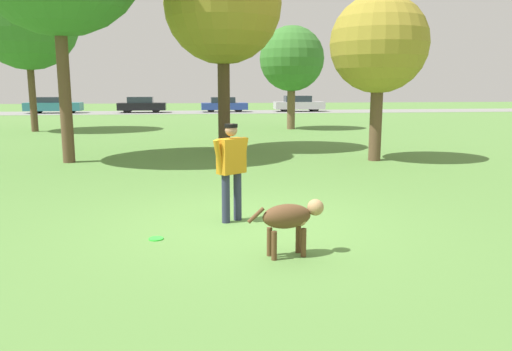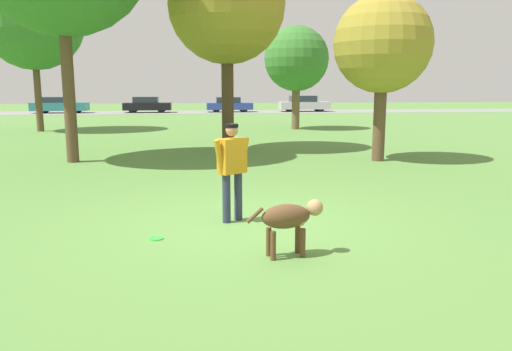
{
  "view_description": "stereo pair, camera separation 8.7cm",
  "coord_description": "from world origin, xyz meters",
  "px_view_note": "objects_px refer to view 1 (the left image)",
  "views": [
    {
      "loc": [
        -0.91,
        -7.64,
        2.14
      ],
      "look_at": [
        0.05,
        -0.75,
        0.9
      ],
      "focal_mm": 35.0,
      "sensor_mm": 36.0,
      "label": 1
    },
    {
      "loc": [
        -0.82,
        -7.65,
        2.14
      ],
      "look_at": [
        0.05,
        -0.75,
        0.9
      ],
      "focal_mm": 35.0,
      "sensor_mm": 36.0,
      "label": 2
    }
  ],
  "objects_px": {
    "dog": "(291,218)",
    "tree_far_right": "(292,59)",
    "tree_mid_center": "(223,5)",
    "parked_car_teal": "(53,105)",
    "tree_far_left": "(26,19)",
    "frisbee": "(156,239)",
    "person": "(231,164)",
    "parked_car_blue": "(224,105)",
    "tree_near_right": "(379,45)",
    "parked_car_silver": "(299,104)",
    "parked_car_black": "(142,105)"
  },
  "relations": [
    {
      "from": "parked_car_silver",
      "to": "parked_car_blue",
      "type": "bearing_deg",
      "value": -177.29
    },
    {
      "from": "frisbee",
      "to": "tree_near_right",
      "type": "relative_size",
      "value": 0.04
    },
    {
      "from": "parked_car_blue",
      "to": "parked_car_silver",
      "type": "height_order",
      "value": "parked_car_silver"
    },
    {
      "from": "parked_car_teal",
      "to": "parked_car_silver",
      "type": "relative_size",
      "value": 1.01
    },
    {
      "from": "frisbee",
      "to": "parked_car_silver",
      "type": "xyz_separation_m",
      "value": [
        10.26,
        36.37,
        0.67
      ]
    },
    {
      "from": "tree_near_right",
      "to": "parked_car_blue",
      "type": "height_order",
      "value": "tree_near_right"
    },
    {
      "from": "person",
      "to": "tree_far_left",
      "type": "relative_size",
      "value": 0.2
    },
    {
      "from": "frisbee",
      "to": "parked_car_silver",
      "type": "bearing_deg",
      "value": 74.24
    },
    {
      "from": "dog",
      "to": "tree_far_left",
      "type": "bearing_deg",
      "value": 103.36
    },
    {
      "from": "parked_car_teal",
      "to": "frisbee",
      "type": "bearing_deg",
      "value": -74.07
    },
    {
      "from": "tree_far_right",
      "to": "tree_mid_center",
      "type": "relative_size",
      "value": 0.77
    },
    {
      "from": "tree_far_right",
      "to": "tree_far_left",
      "type": "height_order",
      "value": "tree_far_left"
    },
    {
      "from": "tree_mid_center",
      "to": "parked_car_blue",
      "type": "relative_size",
      "value": 1.71
    },
    {
      "from": "frisbee",
      "to": "parked_car_blue",
      "type": "relative_size",
      "value": 0.05
    },
    {
      "from": "tree_mid_center",
      "to": "parked_car_black",
      "type": "xyz_separation_m",
      "value": [
        -4.99,
        26.16,
        -4.12
      ]
    },
    {
      "from": "tree_mid_center",
      "to": "tree_far_left",
      "type": "xyz_separation_m",
      "value": [
        -8.59,
        8.52,
        0.53
      ]
    },
    {
      "from": "dog",
      "to": "tree_far_right",
      "type": "distance_m",
      "value": 19.83
    },
    {
      "from": "person",
      "to": "frisbee",
      "type": "xyz_separation_m",
      "value": [
        -1.16,
        -0.83,
        -0.92
      ]
    },
    {
      "from": "frisbee",
      "to": "tree_near_right",
      "type": "xyz_separation_m",
      "value": [
        5.94,
        7.0,
        3.31
      ]
    },
    {
      "from": "frisbee",
      "to": "tree_far_left",
      "type": "bearing_deg",
      "value": 110.27
    },
    {
      "from": "parked_car_black",
      "to": "frisbee",
      "type": "bearing_deg",
      "value": -84.5
    },
    {
      "from": "tree_mid_center",
      "to": "parked_car_teal",
      "type": "distance_m",
      "value": 29.24
    },
    {
      "from": "tree_far_right",
      "to": "tree_far_left",
      "type": "relative_size",
      "value": 0.67
    },
    {
      "from": "tree_mid_center",
      "to": "parked_car_silver",
      "type": "height_order",
      "value": "tree_mid_center"
    },
    {
      "from": "person",
      "to": "tree_mid_center",
      "type": "xyz_separation_m",
      "value": [
        0.58,
        9.21,
        3.84
      ]
    },
    {
      "from": "frisbee",
      "to": "tree_far_right",
      "type": "height_order",
      "value": "tree_far_right"
    },
    {
      "from": "frisbee",
      "to": "parked_car_blue",
      "type": "xyz_separation_m",
      "value": [
        3.68,
        36.32,
        0.62
      ]
    },
    {
      "from": "parked_car_blue",
      "to": "tree_far_left",
      "type": "bearing_deg",
      "value": -120.6
    },
    {
      "from": "parked_car_black",
      "to": "parked_car_silver",
      "type": "xyz_separation_m",
      "value": [
        13.52,
        0.17,
        0.03
      ]
    },
    {
      "from": "tree_near_right",
      "to": "parked_car_teal",
      "type": "xyz_separation_m",
      "value": [
        -16.33,
        29.33,
        -2.66
      ]
    },
    {
      "from": "person",
      "to": "parked_car_black",
      "type": "height_order",
      "value": "person"
    },
    {
      "from": "parked_car_black",
      "to": "parked_car_blue",
      "type": "xyz_separation_m",
      "value": [
        6.93,
        0.12,
        -0.02
      ]
    },
    {
      "from": "person",
      "to": "parked_car_silver",
      "type": "distance_m",
      "value": 36.69
    },
    {
      "from": "tree_mid_center",
      "to": "parked_car_teal",
      "type": "relative_size",
      "value": 1.51
    },
    {
      "from": "parked_car_blue",
      "to": "parked_car_silver",
      "type": "relative_size",
      "value": 0.89
    },
    {
      "from": "dog",
      "to": "tree_far_right",
      "type": "bearing_deg",
      "value": 67.7
    },
    {
      "from": "person",
      "to": "dog",
      "type": "xyz_separation_m",
      "value": [
        0.59,
        -1.77,
        -0.42
      ]
    },
    {
      "from": "parked_car_blue",
      "to": "parked_car_silver",
      "type": "distance_m",
      "value": 6.59
    },
    {
      "from": "tree_far_left",
      "to": "parked_car_black",
      "type": "distance_m",
      "value": 18.59
    },
    {
      "from": "parked_car_blue",
      "to": "person",
      "type": "bearing_deg",
      "value": -93.97
    },
    {
      "from": "tree_far_right",
      "to": "parked_car_blue",
      "type": "distance_m",
      "value": 18.43
    },
    {
      "from": "frisbee",
      "to": "tree_near_right",
      "type": "distance_m",
      "value": 9.76
    },
    {
      "from": "parked_car_blue",
      "to": "frisbee",
      "type": "bearing_deg",
      "value": -95.7
    },
    {
      "from": "tree_far_right",
      "to": "parked_car_blue",
      "type": "bearing_deg",
      "value": 96.63
    },
    {
      "from": "tree_far_right",
      "to": "tree_mid_center",
      "type": "distance_m",
      "value": 9.22
    },
    {
      "from": "parked_car_blue",
      "to": "tree_mid_center",
      "type": "bearing_deg",
      "value": -94.14
    },
    {
      "from": "tree_far_right",
      "to": "parked_car_black",
      "type": "height_order",
      "value": "tree_far_right"
    },
    {
      "from": "dog",
      "to": "tree_near_right",
      "type": "relative_size",
      "value": 0.22
    },
    {
      "from": "person",
      "to": "parked_car_blue",
      "type": "distance_m",
      "value": 35.58
    },
    {
      "from": "person",
      "to": "parked_car_blue",
      "type": "relative_size",
      "value": 0.4
    }
  ]
}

